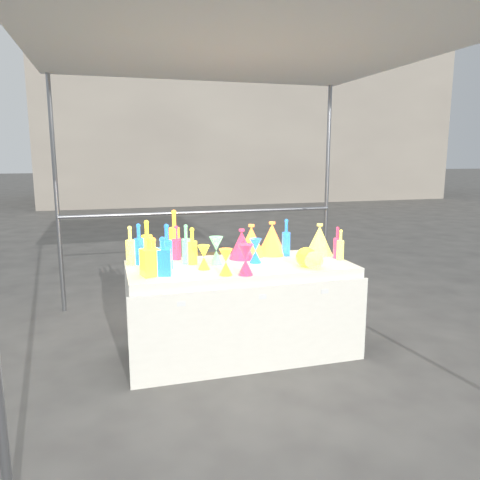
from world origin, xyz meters
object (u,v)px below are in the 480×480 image
object	(u,v)px
cardboard_box_closed	(207,272)
lampshade_0	(251,240)
bottle_0	(147,240)
globe_0	(306,258)
display_table	(240,309)
decanter_0	(150,256)
hourglass_0	(226,262)

from	to	relation	value
cardboard_box_closed	lampshade_0	xyz separation A→B (m)	(0.06, -1.62, 0.68)
cardboard_box_closed	lampshade_0	distance (m)	1.76
bottle_0	globe_0	bearing A→B (deg)	-25.78
lampshade_0	globe_0	bearing A→B (deg)	-54.98
display_table	bottle_0	size ratio (longest dim) A/B	5.38
cardboard_box_closed	decanter_0	world-z (taller)	decanter_0
display_table	bottle_0	world-z (taller)	bottle_0
bottle_0	cardboard_box_closed	bearing A→B (deg)	61.84
decanter_0	lampshade_0	bearing A→B (deg)	10.81
globe_0	decanter_0	bearing A→B (deg)	177.33
display_table	globe_0	xyz separation A→B (m)	(0.48, -0.22, 0.44)
hourglass_0	lampshade_0	world-z (taller)	lampshade_0
decanter_0	display_table	bearing A→B (deg)	-3.05
lampshade_0	bottle_0	bearing A→B (deg)	179.86
bottle_0	decanter_0	world-z (taller)	bottle_0
hourglass_0	bottle_0	bearing A→B (deg)	128.14
bottle_0	globe_0	size ratio (longest dim) A/B	1.99
bottle_0	lampshade_0	distance (m)	0.89
bottle_0	globe_0	distance (m)	1.33
cardboard_box_closed	globe_0	size ratio (longest dim) A/B	3.28
cardboard_box_closed	lampshade_0	world-z (taller)	lampshade_0
display_table	bottle_0	xyz separation A→B (m)	(-0.71, 0.36, 0.55)
decanter_0	globe_0	world-z (taller)	decanter_0
display_table	globe_0	distance (m)	0.69
display_table	hourglass_0	xyz separation A→B (m)	(-0.20, -0.29, 0.47)
display_table	bottle_0	bearing A→B (deg)	153.06
display_table	cardboard_box_closed	xyz separation A→B (m)	(0.12, 1.91, -0.17)
cardboard_box_closed	decanter_0	bearing A→B (deg)	-105.90
bottle_0	decanter_0	distance (m)	0.52
cardboard_box_closed	bottle_0	xyz separation A→B (m)	(-0.83, -1.55, 0.72)
lampshade_0	cardboard_box_closed	bearing A→B (deg)	96.42
cardboard_box_closed	globe_0	xyz separation A→B (m)	(0.36, -2.13, 0.61)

